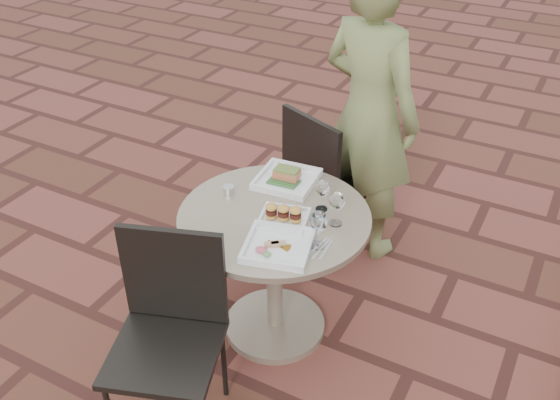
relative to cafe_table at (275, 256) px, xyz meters
The scene contains 13 objects.
ground 0.50m from the cafe_table, 161.79° to the left, with size 60.00×60.00×0.00m, color brown.
cafe_table is the anchor object (origin of this frame).
chair_far 0.72m from the cafe_table, 95.60° to the left, with size 0.57×0.57×0.93m.
chair_near 0.66m from the cafe_table, 103.05° to the right, with size 0.56×0.56×0.93m.
diner 1.00m from the cafe_table, 83.74° to the left, with size 0.63×0.42×1.73m, color olive.
plate_salmon 0.39m from the cafe_table, 106.04° to the left, with size 0.31×0.31×0.08m.
plate_sliders 0.29m from the cafe_table, 27.10° to the right, with size 0.26×0.26×0.14m.
plate_tuna 0.37m from the cafe_table, 58.10° to the right, with size 0.34×0.34×0.03m.
wine_glass_right 0.48m from the cafe_table, 23.14° to the right, with size 0.08×0.08×0.18m.
wine_glass_mid 0.42m from the cafe_table, 39.11° to the left, with size 0.07×0.07×0.16m.
wine_glass_far 0.47m from the cafe_table, 13.73° to the left, with size 0.07×0.07×0.17m.
steel_ramekin 0.39m from the cafe_table, 169.65° to the left, with size 0.06×0.06×0.04m, color silver.
cutlery_set 0.41m from the cafe_table, 23.27° to the right, with size 0.08×0.17×0.00m, color silver, non-canonical shape.
Camera 1 is at (1.24, -2.10, 2.39)m, focal length 40.00 mm.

